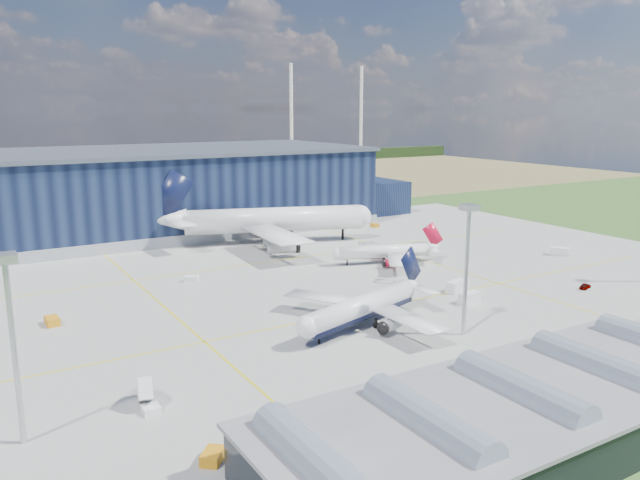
{
  "coord_description": "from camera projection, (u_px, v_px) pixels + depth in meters",
  "views": [
    {
      "loc": [
        -64.65,
        -105.36,
        38.66
      ],
      "look_at": [
        8.24,
        15.52,
        8.91
      ],
      "focal_mm": 35.0,
      "sensor_mm": 36.0,
      "label": 1
    }
  ],
  "objects": [
    {
      "name": "farmland",
      "position": [
        96.0,
        187.0,
        313.28
      ],
      "size": [
        600.0,
        220.0,
        0.01
      ],
      "primitive_type": "cube",
      "color": "olive",
      "rests_on": "ground"
    },
    {
      "name": "gse_tug_c",
      "position": [
        375.0,
        225.0,
        207.62
      ],
      "size": [
        1.94,
        2.97,
        1.26
      ],
      "primitive_type": "cube",
      "rotation": [
        0.0,
        0.0,
        0.05
      ],
      "color": "orange",
      "rests_on": "ground"
    },
    {
      "name": "airliner_widebody",
      "position": [
        274.0,
        207.0,
        181.13
      ],
      "size": [
        83.24,
        82.36,
        21.45
      ],
      "primitive_type": null,
      "rotation": [
        0.0,
        0.0,
        -0.33
      ],
      "color": "white",
      "rests_on": "ground"
    },
    {
      "name": "gse_cart_a",
      "position": [
        365.0,
        245.0,
        177.45
      ],
      "size": [
        2.51,
        3.35,
        1.33
      ],
      "primitive_type": "cube",
      "rotation": [
        0.0,
        0.0,
        0.16
      ],
      "color": "white",
      "rests_on": "ground"
    },
    {
      "name": "airliner_navy",
      "position": [
        361.0,
        295.0,
        111.57
      ],
      "size": [
        45.28,
        44.76,
        11.85
      ],
      "primitive_type": null,
      "rotation": [
        0.0,
        0.0,
        3.44
      ],
      "color": "white",
      "rests_on": "ground"
    },
    {
      "name": "gse_tug_b",
      "position": [
        213.0,
        457.0,
        69.46
      ],
      "size": [
        3.61,
        3.72,
        1.35
      ],
      "primitive_type": "cube",
      "rotation": [
        0.0,
        0.0,
        -0.71
      ],
      "color": "orange",
      "rests_on": "ground"
    },
    {
      "name": "treeline",
      "position": [
        68.0,
        167.0,
        379.5
      ],
      "size": [
        600.0,
        8.0,
        8.0
      ],
      "primitive_type": "cube",
      "color": "black",
      "rests_on": "ground"
    },
    {
      "name": "ground",
      "position": [
        325.0,
        300.0,
        128.93
      ],
      "size": [
        600.0,
        600.0,
        0.0
      ],
      "primitive_type": "plane",
      "color": "#355921",
      "rests_on": "ground"
    },
    {
      "name": "airstair",
      "position": [
        145.0,
        395.0,
        82.61
      ],
      "size": [
        2.7,
        4.79,
        2.89
      ],
      "primitive_type": "cube",
      "rotation": [
        0.0,
        0.0,
        -0.21
      ],
      "color": "white",
      "rests_on": "ground"
    },
    {
      "name": "gse_tug_a",
      "position": [
        52.0,
        321.0,
        113.56
      ],
      "size": [
        2.41,
        3.74,
        1.51
      ],
      "primitive_type": "cube",
      "rotation": [
        0.0,
        0.0,
        0.06
      ],
      "color": "orange",
      "rests_on": "ground"
    },
    {
      "name": "glass_concourse",
      "position": [
        540.0,
        407.0,
        74.63
      ],
      "size": [
        78.0,
        23.0,
        8.6
      ],
      "color": "black",
      "rests_on": "ground"
    },
    {
      "name": "gse_van_c",
      "position": [
        469.0,
        298.0,
        126.24
      ],
      "size": [
        5.01,
        2.87,
        2.29
      ],
      "primitive_type": "cube",
      "rotation": [
        0.0,
        0.0,
        1.7
      ],
      "color": "white",
      "rests_on": "ground"
    },
    {
      "name": "hangar",
      "position": [
        183.0,
        192.0,
        207.4
      ],
      "size": [
        145.0,
        62.0,
        26.1
      ],
      "color": "black",
      "rests_on": "ground"
    },
    {
      "name": "light_mast_center",
      "position": [
        467.0,
        249.0,
        105.66
      ],
      "size": [
        2.6,
        2.6,
        23.0
      ],
      "color": "silver",
      "rests_on": "ground"
    },
    {
      "name": "apron",
      "position": [
        301.0,
        288.0,
        137.3
      ],
      "size": [
        220.0,
        160.0,
        0.08
      ],
      "color": "#989893",
      "rests_on": "ground"
    },
    {
      "name": "gse_van_b",
      "position": [
        560.0,
        251.0,
        167.39
      ],
      "size": [
        4.49,
        5.35,
        2.25
      ],
      "primitive_type": "cube",
      "rotation": [
        0.0,
        0.0,
        0.55
      ],
      "color": "white",
      "rests_on": "ground"
    },
    {
      "name": "light_mast_west",
      "position": [
        11.0,
        319.0,
        70.29
      ],
      "size": [
        2.6,
        2.6,
        23.0
      ],
      "color": "silver",
      "rests_on": "ground"
    },
    {
      "name": "car_a",
      "position": [
        585.0,
        286.0,
        136.51
      ],
      "size": [
        4.12,
        2.62,
        1.31
      ],
      "primitive_type": "imported",
      "rotation": [
        0.0,
        0.0,
        1.87
      ],
      "color": "#99999E",
      "rests_on": "ground"
    },
    {
      "name": "gse_cart_b",
      "position": [
        191.0,
        279.0,
        141.97
      ],
      "size": [
        3.74,
        3.45,
        1.35
      ],
      "primitive_type": "cube",
      "rotation": [
        0.0,
        0.0,
        0.99
      ],
      "color": "white",
      "rests_on": "ground"
    },
    {
      "name": "airliner_red",
      "position": [
        383.0,
        245.0,
        157.9
      ],
      "size": [
        38.15,
        37.73,
        9.88
      ],
      "primitive_type": null,
      "rotation": [
        0.0,
        0.0,
        2.82
      ],
      "color": "white",
      "rests_on": "ground"
    },
    {
      "name": "gse_van_a",
      "position": [
        457.0,
        286.0,
        134.19
      ],
      "size": [
        6.08,
        3.68,
        2.47
      ],
      "primitive_type": "cube",
      "rotation": [
        0.0,
        0.0,
        1.8
      ],
      "color": "white",
      "rests_on": "ground"
    }
  ]
}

